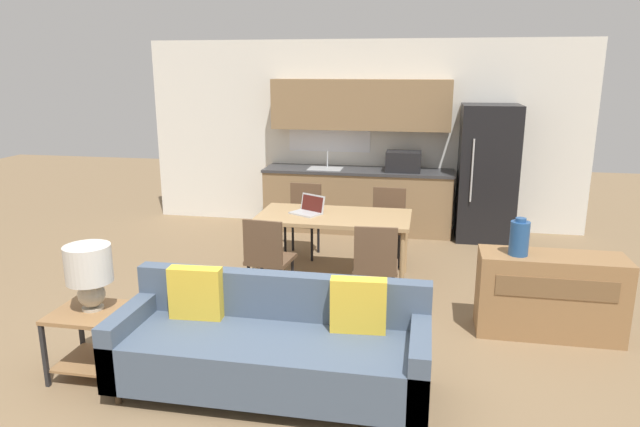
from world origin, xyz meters
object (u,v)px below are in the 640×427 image
at_px(couch, 273,346).
at_px(laptop, 309,209).
at_px(table_lamp, 89,270).
at_px(dining_chair_near_right, 376,263).
at_px(dining_chair_far_right, 388,222).
at_px(dining_table, 334,220).
at_px(vase, 519,238).
at_px(dining_chair_far_left, 303,216).
at_px(refrigerator, 487,173).
at_px(credenza, 550,295).
at_px(dining_chair_near_left, 268,256).
at_px(side_table, 89,331).

relative_size(couch, laptop, 5.59).
bearing_deg(table_lamp, dining_chair_near_right, 37.09).
relative_size(dining_chair_far_right, dining_chair_near_right, 1.00).
xyz_separation_m(dining_table, dining_chair_far_right, (0.53, 0.76, -0.19)).
bearing_deg(couch, vase, 34.43).
height_order(table_lamp, vase, vase).
bearing_deg(dining_chair_far_left, refrigerator, 29.23).
height_order(credenza, dining_chair_far_left, dining_chair_far_left).
bearing_deg(dining_table, couch, -91.89).
height_order(couch, dining_chair_far_right, dining_chair_far_right).
distance_m(dining_chair_far_left, dining_chair_near_left, 1.60).
xyz_separation_m(table_lamp, dining_chair_far_left, (0.95, 3.14, -0.34)).
height_order(couch, dining_chair_far_left, dining_chair_far_left).
height_order(dining_table, side_table, dining_table).
height_order(table_lamp, laptop, table_lamp).
xyz_separation_m(table_lamp, dining_chair_near_left, (0.94, 1.55, -0.34)).
bearing_deg(laptop, side_table, -87.88).
xyz_separation_m(credenza, dining_chair_far_left, (-2.61, 1.80, 0.13)).
bearing_deg(vase, dining_chair_far_right, 125.20).
xyz_separation_m(dining_chair_far_left, laptop, (0.24, -0.81, 0.30)).
bearing_deg(side_table, dining_table, 57.28).
distance_m(credenza, vase, 0.61).
bearing_deg(refrigerator, dining_chair_far_left, -153.39).
height_order(refrigerator, credenza, refrigerator).
xyz_separation_m(refrigerator, dining_table, (-1.78, -1.99, -0.23)).
height_order(couch, laptop, laptop).
bearing_deg(refrigerator, dining_chair_near_left, -130.10).
relative_size(table_lamp, laptop, 1.25).
xyz_separation_m(dining_chair_far_right, dining_chair_near_left, (-1.07, -1.52, 0.00)).
relative_size(refrigerator, vase, 5.56).
relative_size(dining_chair_far_left, laptop, 2.21).
relative_size(refrigerator, laptop, 4.55).
bearing_deg(dining_chair_near_left, side_table, 64.50).
distance_m(table_lamp, dining_chair_far_right, 3.68).
bearing_deg(credenza, couch, -148.62).
relative_size(refrigerator, dining_table, 1.11).
xyz_separation_m(vase, dining_chair_far_right, (-1.25, 1.77, -0.39)).
relative_size(dining_table, dining_chair_far_right, 1.85).
height_order(dining_chair_near_right, laptop, laptop).
bearing_deg(side_table, laptop, 62.71).
bearing_deg(dining_chair_far_right, dining_chair_far_left, 178.72).
bearing_deg(credenza, laptop, 157.50).
distance_m(credenza, dining_chair_near_left, 2.63).
height_order(couch, vase, vase).
distance_m(table_lamp, laptop, 2.61).
bearing_deg(dining_table, dining_chair_near_left, -125.18).
distance_m(refrigerator, vase, 2.99).
bearing_deg(dining_chair_far_right, dining_chair_near_left, -122.39).
height_order(refrigerator, dining_chair_far_right, refrigerator).
xyz_separation_m(dining_chair_far_right, laptop, (-0.82, -0.74, 0.30)).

